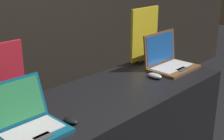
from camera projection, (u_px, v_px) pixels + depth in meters
laptop_front at (27, 121)px, 1.56m from camera, size 0.32×0.32×0.25m
mouse_front at (71, 120)px, 1.65m from camera, size 0.06×0.09×0.03m
laptop_back at (168, 60)px, 2.49m from camera, size 0.39×0.30×0.28m
mouse_back at (155, 76)px, 2.29m from camera, size 0.07×0.11×0.04m
promo_stand_back at (144, 36)px, 2.60m from camera, size 0.33×0.07×0.46m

